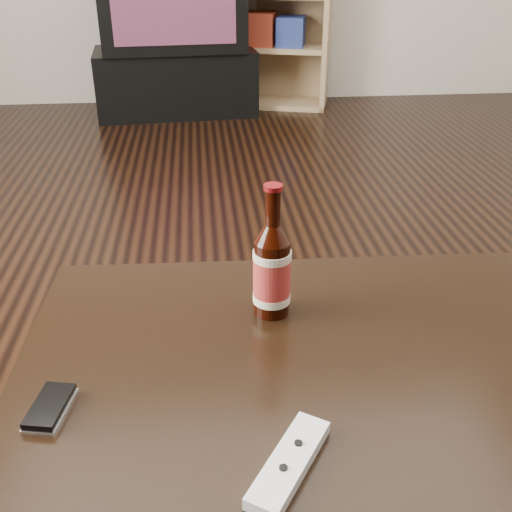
{
  "coord_description": "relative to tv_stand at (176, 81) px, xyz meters",
  "views": [
    {
      "loc": [
        -0.29,
        -1.51,
        1.09
      ],
      "look_at": [
        -0.2,
        -0.55,
        0.57
      ],
      "focal_mm": 42.0,
      "sensor_mm": 36.0,
      "label": 1
    }
  ],
  "objects": [
    {
      "name": "floor",
      "position": [
        0.43,
        -2.68,
        -0.22
      ],
      "size": [
        5.0,
        6.0,
        0.01
      ],
      "primitive_type": "cube",
      "color": "black",
      "rests_on": "ground"
    },
    {
      "name": "tv_stand",
      "position": [
        0.0,
        0.0,
        0.0
      ],
      "size": [
        1.09,
        0.61,
        0.42
      ],
      "primitive_type": "cube",
      "rotation": [
        0.0,
        0.0,
        0.09
      ],
      "color": "black",
      "rests_on": "floor"
    },
    {
      "name": "coffee_table",
      "position": [
        0.41,
        -3.37,
        0.18
      ],
      "size": [
        1.22,
        0.74,
        0.45
      ],
      "rotation": [
        0.0,
        0.0,
        -0.03
      ],
      "color": "black",
      "rests_on": "floor"
    },
    {
      "name": "beer_bottle",
      "position": [
        0.26,
        -3.22,
        0.33
      ],
      "size": [
        0.09,
        0.09,
        0.26
      ],
      "rotation": [
        0.0,
        0.0,
        -0.29
      ],
      "color": "black",
      "rests_on": "coffee_table"
    },
    {
      "name": "phone",
      "position": [
        -0.11,
        -3.47,
        0.25
      ],
      "size": [
        0.07,
        0.11,
        0.02
      ],
      "rotation": [
        0.0,
        0.0,
        -0.2
      ],
      "color": "silver",
      "rests_on": "coffee_table"
    },
    {
      "name": "remote",
      "position": [
        0.24,
        -3.61,
        0.25
      ],
      "size": [
        0.14,
        0.18,
        0.02
      ],
      "rotation": [
        0.0,
        0.0,
        -0.58
      ],
      "color": "silver",
      "rests_on": "coffee_table"
    }
  ]
}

